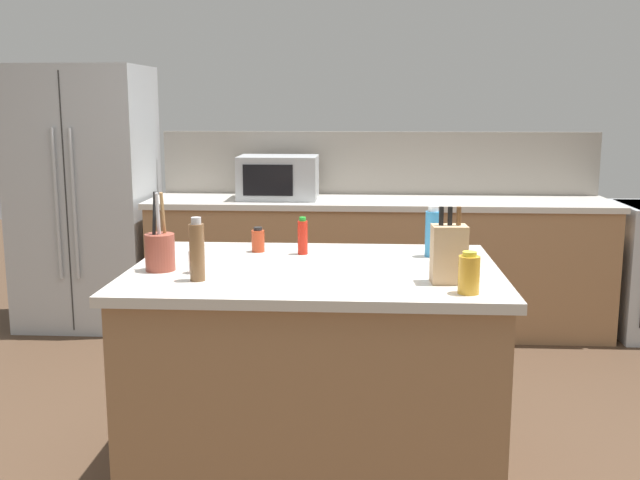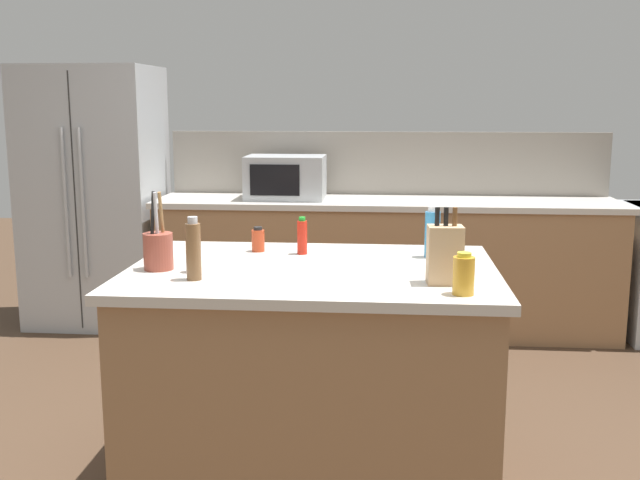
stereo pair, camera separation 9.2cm
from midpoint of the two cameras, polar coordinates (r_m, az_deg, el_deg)
name	(u,v)px [view 2 (the right image)]	position (r m, az deg, el deg)	size (l,w,h in m)	color
ground_plane	(313,477)	(3.43, 0.26, -17.62)	(14.00, 14.00, 0.00)	#473323
back_counter_run	(385,265)	(5.34, 5.46, -1.93)	(3.23, 0.66, 0.94)	#936B47
wall_backsplash	(387,163)	(5.55, 5.57, 5.84)	(3.19, 0.03, 0.46)	gray
kitchen_island	(313,374)	(3.23, 0.27, -10.21)	(1.51, 1.06, 0.94)	#936B47
refrigerator	(95,197)	(5.69, -16.30, 3.19)	(0.92, 0.75, 1.87)	#ADB2B7
microwave	(286,177)	(5.28, -2.14, 4.79)	(0.55, 0.39, 0.30)	#ADB2B7
knife_block	(445,254)	(2.84, 10.41, -1.06)	(0.14, 0.11, 0.29)	tan
utensil_crock	(158,250)	(3.10, -11.40, -0.72)	(0.12, 0.12, 0.32)	brown
spice_jar_paprika	(258,240)	(3.42, -3.98, 0.00)	(0.06, 0.06, 0.11)	#B73D1E
honey_jar	(464,275)	(2.70, 11.85, -2.62)	(0.08, 0.08, 0.15)	gold
dish_soap_bottle	(432,233)	(3.32, 9.34, 0.51)	(0.07, 0.07, 0.23)	#3384BC
salt_shaker	(193,260)	(3.03, -8.81, -1.52)	(0.05, 0.05, 0.11)	silver
pepper_grinder	(193,250)	(2.89, -8.72, -0.78)	(0.06, 0.06, 0.25)	brown
hot_sauce_bottle	(302,237)	(3.35, -0.58, 0.26)	(0.05, 0.05, 0.17)	red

